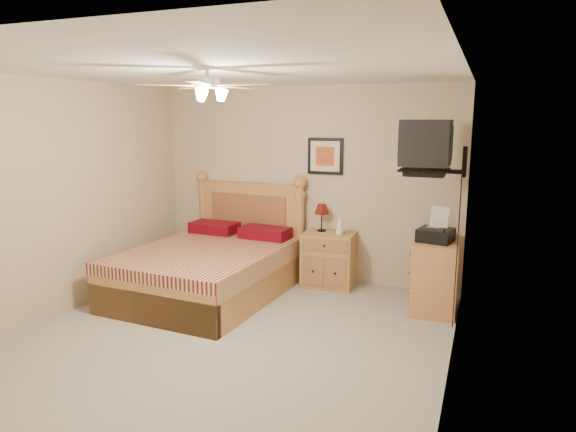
% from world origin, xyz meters
% --- Properties ---
extents(floor, '(4.50, 4.50, 0.00)m').
position_xyz_m(floor, '(0.00, 0.00, 0.00)').
color(floor, '#9A958B').
rests_on(floor, ground).
extents(ceiling, '(4.00, 4.50, 0.04)m').
position_xyz_m(ceiling, '(0.00, 0.00, 2.50)').
color(ceiling, white).
rests_on(ceiling, ground).
extents(wall_back, '(4.00, 0.04, 2.50)m').
position_xyz_m(wall_back, '(0.00, 2.25, 1.25)').
color(wall_back, '#C1AD8E').
rests_on(wall_back, ground).
extents(wall_front, '(4.00, 0.04, 2.50)m').
position_xyz_m(wall_front, '(0.00, -2.25, 1.25)').
color(wall_front, '#C1AD8E').
rests_on(wall_front, ground).
extents(wall_left, '(0.04, 4.50, 2.50)m').
position_xyz_m(wall_left, '(-2.00, 0.00, 1.25)').
color(wall_left, '#C1AD8E').
rests_on(wall_left, ground).
extents(wall_right, '(0.04, 4.50, 2.50)m').
position_xyz_m(wall_right, '(2.00, 0.00, 1.25)').
color(wall_right, '#C1AD8E').
rests_on(wall_right, ground).
extents(bed, '(1.74, 2.21, 1.37)m').
position_xyz_m(bed, '(-0.85, 1.12, 0.69)').
color(bed, '#C0733D').
rests_on(bed, ground).
extents(nightstand, '(0.66, 0.51, 0.68)m').
position_xyz_m(nightstand, '(0.40, 2.00, 0.34)').
color(nightstand, '#A36A40').
rests_on(nightstand, ground).
extents(table_lamp, '(0.24, 0.24, 0.35)m').
position_xyz_m(table_lamp, '(0.28, 2.08, 0.86)').
color(table_lamp, '#5F1413').
rests_on(table_lamp, nightstand).
extents(lotion_bottle, '(0.10, 0.10, 0.23)m').
position_xyz_m(lotion_bottle, '(0.55, 1.96, 0.80)').
color(lotion_bottle, white).
rests_on(lotion_bottle, nightstand).
extents(framed_picture, '(0.46, 0.04, 0.46)m').
position_xyz_m(framed_picture, '(0.27, 2.23, 1.62)').
color(framed_picture, black).
rests_on(framed_picture, wall_back).
extents(dresser, '(0.51, 0.70, 0.79)m').
position_xyz_m(dresser, '(1.73, 1.60, 0.40)').
color(dresser, '#B16937').
rests_on(dresser, ground).
extents(fax_machine, '(0.41, 0.43, 0.37)m').
position_xyz_m(fax_machine, '(1.72, 1.55, 0.98)').
color(fax_machine, black).
rests_on(fax_machine, dresser).
extents(magazine_lower, '(0.26, 0.29, 0.02)m').
position_xyz_m(magazine_lower, '(1.68, 1.86, 0.80)').
color(magazine_lower, '#C0B79D').
rests_on(magazine_lower, dresser).
extents(magazine_upper, '(0.31, 0.34, 0.02)m').
position_xyz_m(magazine_upper, '(1.70, 1.86, 0.83)').
color(magazine_upper, gray).
rests_on(magazine_upper, magazine_lower).
extents(wall_tv, '(0.56, 0.46, 0.58)m').
position_xyz_m(wall_tv, '(1.75, 1.34, 1.81)').
color(wall_tv, black).
rests_on(wall_tv, wall_right).
extents(ceiling_fan, '(1.14, 1.14, 0.28)m').
position_xyz_m(ceiling_fan, '(0.00, -0.20, 2.36)').
color(ceiling_fan, white).
rests_on(ceiling_fan, ceiling).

